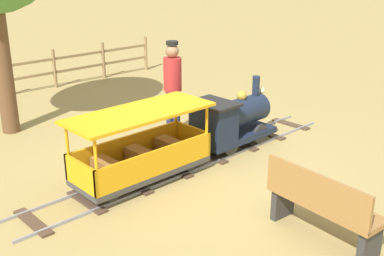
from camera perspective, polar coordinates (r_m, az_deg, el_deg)
name	(u,v)px	position (r m, az deg, el deg)	size (l,w,h in m)	color
ground_plane	(184,166)	(7.04, -0.99, -4.53)	(60.00, 60.00, 0.00)	#A38C51
track	(191,162)	(7.12, -0.15, -4.09)	(0.75, 5.70, 0.04)	gray
locomotive	(230,120)	(7.52, 4.62, 0.99)	(0.71, 1.45, 1.05)	#192338
passenger_car	(142,153)	(6.43, -6.03, -2.97)	(0.81, 2.00, 0.97)	#3F3F3F
conductor_person	(173,81)	(7.93, -2.33, 5.59)	(0.30, 0.30, 1.62)	#282D47
park_bench	(321,205)	(5.31, 15.20, -8.88)	(1.33, 0.52, 0.82)	olive
fence_section	(27,72)	(11.32, -19.13, 6.37)	(0.08, 6.78, 0.90)	#93754C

